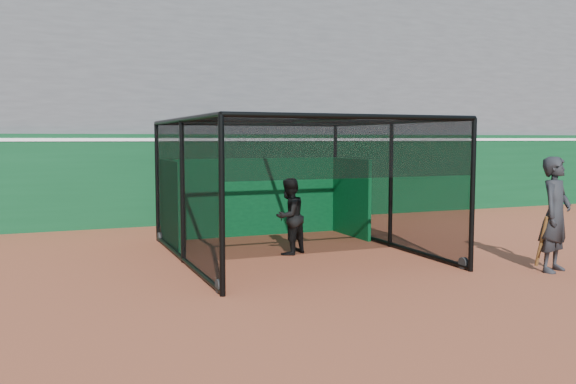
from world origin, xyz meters
name	(u,v)px	position (x,y,z in m)	size (l,w,h in m)	color
ground	(329,293)	(0.00, 0.00, 0.00)	(120.00, 120.00, 0.00)	brown
outfield_wall	(197,177)	(0.00, 8.50, 1.29)	(50.00, 0.50, 2.50)	#0A3A1B
grandstand	(169,76)	(0.00, 12.27, 4.48)	(50.00, 7.85, 8.95)	#4C4C4F
batting_cage	(294,188)	(0.74, 3.18, 1.36)	(4.69, 5.55, 2.73)	black
batter	(289,216)	(0.64, 3.19, 0.79)	(0.76, 0.60, 1.57)	black
on_deck_player	(555,215)	(4.41, -0.12, 1.03)	(0.89, 0.75, 2.06)	black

